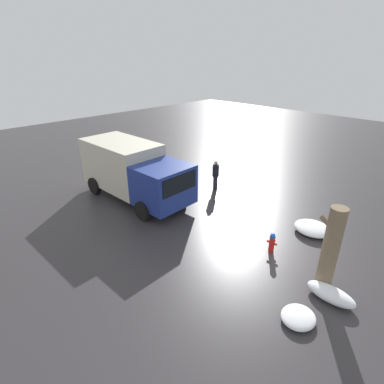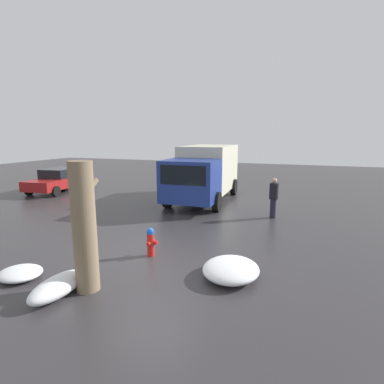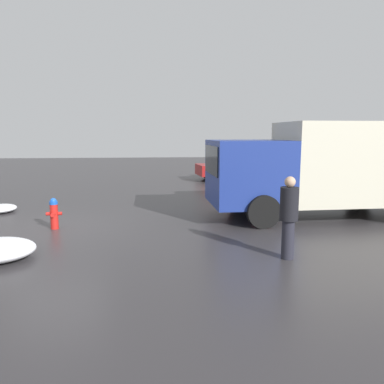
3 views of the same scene
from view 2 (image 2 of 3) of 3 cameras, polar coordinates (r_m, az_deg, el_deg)
ground_plane at (r=8.85m, az=-7.80°, el=-11.92°), size 60.00×60.00×0.00m
fire_hydrant at (r=8.69m, az=-7.85°, el=-9.33°), size 0.41×0.31×0.83m
tree_trunk at (r=6.88m, az=-19.82°, el=-6.31°), size 0.78×0.51×2.88m
delivery_truck at (r=15.72m, az=2.43°, el=3.96°), size 6.51×2.84×2.84m
pedestrian at (r=12.82m, az=15.28°, el=-0.79°), size 0.37×0.37×1.68m
parked_car at (r=20.10m, az=-23.99°, el=2.16°), size 4.44×2.37×1.40m
snow_pile_by_hydrant at (r=8.54m, az=-29.89°, el=-13.25°), size 0.95×1.04×0.25m
snow_pile_curbside at (r=7.55m, az=7.42°, el=-14.39°), size 1.55×1.36×0.40m
snow_pile_by_tree at (r=7.32m, az=-24.21°, el=-16.07°), size 1.48×0.66×0.41m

